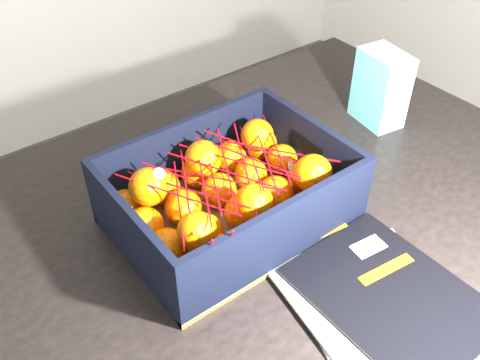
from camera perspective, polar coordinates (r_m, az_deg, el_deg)
table at (r=1.05m, az=1.61°, el=-5.78°), size 1.20×0.81×0.75m
magazine_stack at (r=0.83m, az=14.86°, el=-12.66°), size 0.29×0.37×0.02m
produce_crate at (r=0.91m, az=-1.15°, el=-2.26°), size 0.38×0.29×0.13m
clementine_heap at (r=0.90m, az=-1.20°, el=-1.86°), size 0.36×0.27×0.11m
mesh_net at (r=0.86m, az=-1.36°, el=0.64°), size 0.31×0.25×0.09m
retail_carton at (r=1.18m, az=14.86°, el=9.52°), size 0.09×0.12×0.16m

